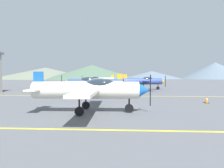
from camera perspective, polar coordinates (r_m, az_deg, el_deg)
ground_plane at (r=13.13m, az=-6.56°, el=-7.90°), size 400.00×400.00×0.00m
apron_line_near at (r=8.47m, az=-12.37°, el=-13.74°), size 80.00×0.16×0.01m
apron_line_far at (r=21.70m, az=-2.63°, el=-3.75°), size 80.00×0.16×0.01m
airplane_near at (r=11.87m, az=-6.79°, el=-1.71°), size 7.68×8.86×2.66m
airplane_mid at (r=22.90m, az=-6.05°, el=0.31°), size 7.74×8.90×2.66m
airplane_far at (r=31.99m, az=10.07°, el=0.90°), size 7.78×8.88×2.66m
airplane_back at (r=41.32m, az=-4.43°, el=1.28°), size 7.78×8.88×2.66m
traffic_cone_front at (r=18.04m, az=27.51°, el=-4.40°), size 0.36×0.36×0.59m
hill_left at (r=167.09m, az=-20.09°, el=3.19°), size 83.87×83.87×9.72m
hill_centerleft at (r=140.58m, az=-6.37°, el=3.74°), size 70.87×70.87×10.92m
hill_centerright at (r=163.89m, az=12.26°, el=2.79°), size 52.45×52.45×6.79m
hill_right at (r=169.61m, az=29.56°, el=3.65°), size 52.35×52.35×13.52m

